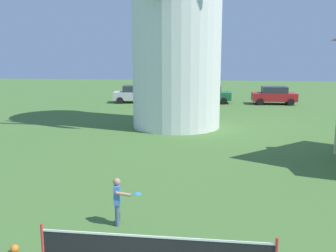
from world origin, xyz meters
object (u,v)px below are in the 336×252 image
tennis_net (155,251)px  parked_car_green (208,94)px  parked_car_red (274,95)px  parked_car_silver (136,94)px  stray_ball (15,249)px  player_far (118,199)px

tennis_net → parked_car_green: bearing=89.4°
parked_car_green → parked_car_red: size_ratio=1.09×
tennis_net → parked_car_silver: size_ratio=1.10×
tennis_net → stray_ball: tennis_net is taller
parked_car_red → tennis_net: bearing=-102.5°
stray_ball → parked_car_red: size_ratio=0.05×
stray_ball → parked_car_green: size_ratio=0.04×
parked_car_red → stray_ball: bearing=-109.3°
parked_car_green → parked_car_red: 5.86m
tennis_net → player_far: size_ratio=3.62×
tennis_net → player_far: (-1.36, 2.43, 0.04)m
player_far → stray_ball: 2.67m
stray_ball → parked_car_green: 27.48m
player_far → parked_car_green: parked_car_green is taller
tennis_net → player_far: player_far is taller
player_far → parked_car_silver: 25.44m
tennis_net → parked_car_red: (6.16, 27.87, 0.13)m
player_far → parked_car_green: size_ratio=0.30×
player_far → stray_ball: player_far is taller
player_far → parked_car_green: 25.59m
parked_car_green → stray_ball: bearing=-97.6°
tennis_net → parked_car_silver: bearing=102.8°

